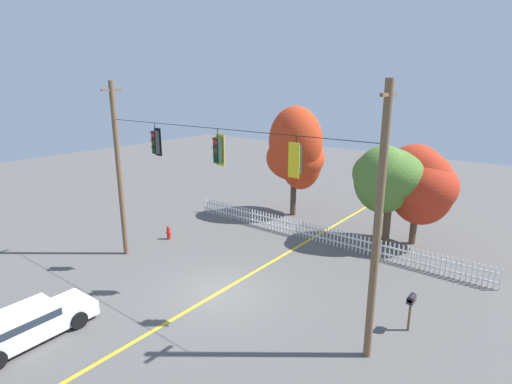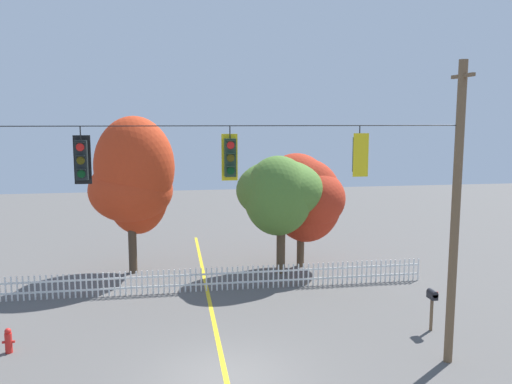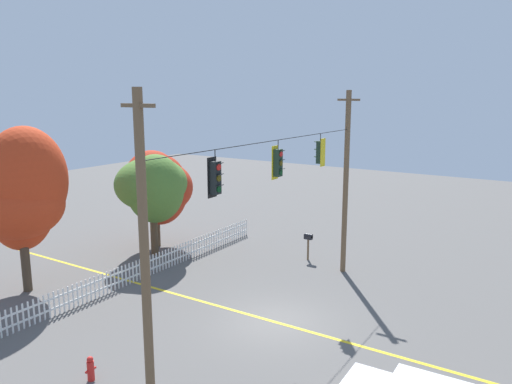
{
  "view_description": "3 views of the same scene",
  "coord_description": "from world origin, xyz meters",
  "px_view_note": "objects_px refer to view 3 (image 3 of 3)",
  "views": [
    {
      "loc": [
        10.84,
        -11.29,
        8.75
      ],
      "look_at": [
        0.59,
        1.86,
        4.22
      ],
      "focal_mm": 28.04,
      "sensor_mm": 36.0,
      "label": 1
    },
    {
      "loc": [
        -1.39,
        -13.84,
        7.25
      ],
      "look_at": [
        1.1,
        1.51,
        5.09
      ],
      "focal_mm": 36.76,
      "sensor_mm": 36.0,
      "label": 2
    },
    {
      "loc": [
        -15.61,
        -9.13,
        8.75
      ],
      "look_at": [
        1.48,
        1.81,
        4.73
      ],
      "focal_mm": 34.98,
      "sensor_mm": 36.0,
      "label": 3
    }
  ],
  "objects_px": {
    "autumn_maple_near_fence": "(22,195)",
    "autumn_oak_far_east": "(159,186)",
    "traffic_signal_northbound_secondary": "(278,163)",
    "autumn_maple_mid": "(153,186)",
    "traffic_signal_eastbound_side": "(215,178)",
    "traffic_signal_northbound_primary": "(320,152)",
    "roadside_mailbox": "(308,238)",
    "fire_hydrant": "(91,369)"
  },
  "relations": [
    {
      "from": "roadside_mailbox",
      "to": "traffic_signal_northbound_secondary",
      "type": "bearing_deg",
      "value": -162.6
    },
    {
      "from": "traffic_signal_northbound_primary",
      "to": "autumn_maple_near_fence",
      "type": "distance_m",
      "value": 13.14
    },
    {
      "from": "traffic_signal_northbound_primary",
      "to": "autumn_maple_near_fence",
      "type": "relative_size",
      "value": 0.19
    },
    {
      "from": "autumn_maple_near_fence",
      "to": "fire_hydrant",
      "type": "xyz_separation_m",
      "value": [
        -3.41,
        -8.27,
        -3.98
      ]
    },
    {
      "from": "traffic_signal_northbound_secondary",
      "to": "autumn_oak_far_east",
      "type": "xyz_separation_m",
      "value": [
        4.81,
        10.63,
        -2.69
      ]
    },
    {
      "from": "traffic_signal_eastbound_side",
      "to": "roadside_mailbox",
      "type": "bearing_deg",
      "value": 11.59
    },
    {
      "from": "roadside_mailbox",
      "to": "fire_hydrant",
      "type": "bearing_deg",
      "value": 178.01
    },
    {
      "from": "traffic_signal_eastbound_side",
      "to": "roadside_mailbox",
      "type": "height_order",
      "value": "traffic_signal_eastbound_side"
    },
    {
      "from": "autumn_maple_mid",
      "to": "fire_hydrant",
      "type": "xyz_separation_m",
      "value": [
        -10.05,
        -6.9,
        -3.48
      ]
    },
    {
      "from": "autumn_maple_near_fence",
      "to": "autumn_oak_far_east",
      "type": "xyz_separation_m",
      "value": [
        8.1,
        -0.38,
        -0.82
      ]
    },
    {
      "from": "autumn_maple_near_fence",
      "to": "autumn_oak_far_east",
      "type": "bearing_deg",
      "value": -2.65
    },
    {
      "from": "traffic_signal_northbound_secondary",
      "to": "autumn_maple_mid",
      "type": "distance_m",
      "value": 10.48
    },
    {
      "from": "traffic_signal_eastbound_side",
      "to": "roadside_mailbox",
      "type": "distance_m",
      "value": 12.31
    },
    {
      "from": "traffic_signal_northbound_secondary",
      "to": "autumn_maple_near_fence",
      "type": "bearing_deg",
      "value": 106.65
    },
    {
      "from": "traffic_signal_northbound_secondary",
      "to": "roadside_mailbox",
      "type": "height_order",
      "value": "traffic_signal_northbound_secondary"
    },
    {
      "from": "roadside_mailbox",
      "to": "autumn_maple_near_fence",
      "type": "bearing_deg",
      "value": 140.17
    },
    {
      "from": "traffic_signal_northbound_secondary",
      "to": "autumn_maple_mid",
      "type": "xyz_separation_m",
      "value": [
        3.35,
        9.64,
        -2.37
      ]
    },
    {
      "from": "traffic_signal_northbound_primary",
      "to": "autumn_oak_far_east",
      "type": "height_order",
      "value": "traffic_signal_northbound_primary"
    },
    {
      "from": "traffic_signal_northbound_primary",
      "to": "roadside_mailbox",
      "type": "height_order",
      "value": "traffic_signal_northbound_primary"
    },
    {
      "from": "traffic_signal_eastbound_side",
      "to": "autumn_maple_near_fence",
      "type": "bearing_deg",
      "value": 87.35
    },
    {
      "from": "roadside_mailbox",
      "to": "autumn_maple_mid",
      "type": "bearing_deg",
      "value": 117.53
    },
    {
      "from": "autumn_maple_near_fence",
      "to": "fire_hydrant",
      "type": "relative_size",
      "value": 9.21
    },
    {
      "from": "traffic_signal_eastbound_side",
      "to": "autumn_oak_far_east",
      "type": "height_order",
      "value": "traffic_signal_eastbound_side"
    },
    {
      "from": "roadside_mailbox",
      "to": "traffic_signal_eastbound_side",
      "type": "bearing_deg",
      "value": -168.41
    },
    {
      "from": "traffic_signal_northbound_secondary",
      "to": "autumn_oak_far_east",
      "type": "bearing_deg",
      "value": 65.65
    },
    {
      "from": "traffic_signal_eastbound_side",
      "to": "autumn_maple_near_fence",
      "type": "relative_size",
      "value": 0.2
    },
    {
      "from": "traffic_signal_northbound_secondary",
      "to": "autumn_maple_near_fence",
      "type": "height_order",
      "value": "autumn_maple_near_fence"
    },
    {
      "from": "traffic_signal_northbound_primary",
      "to": "fire_hydrant",
      "type": "xyz_separation_m",
      "value": [
        -10.29,
        2.76,
        -5.89
      ]
    },
    {
      "from": "autumn_oak_far_east",
      "to": "autumn_maple_mid",
      "type": "bearing_deg",
      "value": -145.81
    },
    {
      "from": "traffic_signal_eastbound_side",
      "to": "autumn_maple_mid",
      "type": "distance_m",
      "value": 12.23
    },
    {
      "from": "fire_hydrant",
      "to": "roadside_mailbox",
      "type": "distance_m",
      "value": 13.93
    },
    {
      "from": "autumn_maple_mid",
      "to": "autumn_oak_far_east",
      "type": "distance_m",
      "value": 1.79
    },
    {
      "from": "autumn_maple_mid",
      "to": "autumn_oak_far_east",
      "type": "relative_size",
      "value": 1.0
    },
    {
      "from": "traffic_signal_eastbound_side",
      "to": "autumn_oak_far_east",
      "type": "relative_size",
      "value": 0.26
    },
    {
      "from": "autumn_maple_mid",
      "to": "autumn_oak_far_east",
      "type": "height_order",
      "value": "autumn_oak_far_east"
    },
    {
      "from": "traffic_signal_eastbound_side",
      "to": "autumn_oak_far_east",
      "type": "bearing_deg",
      "value": 50.99
    },
    {
      "from": "autumn_oak_far_east",
      "to": "roadside_mailbox",
      "type": "height_order",
      "value": "autumn_oak_far_east"
    },
    {
      "from": "traffic_signal_northbound_secondary",
      "to": "traffic_signal_northbound_primary",
      "type": "xyz_separation_m",
      "value": [
        3.59,
        -0.02,
        0.04
      ]
    },
    {
      "from": "traffic_signal_northbound_primary",
      "to": "traffic_signal_eastbound_side",
      "type": "bearing_deg",
      "value": 179.85
    },
    {
      "from": "autumn_maple_near_fence",
      "to": "autumn_maple_mid",
      "type": "bearing_deg",
      "value": -11.63
    },
    {
      "from": "autumn_maple_near_fence",
      "to": "fire_hydrant",
      "type": "bearing_deg",
      "value": -112.39
    },
    {
      "from": "fire_hydrant",
      "to": "autumn_maple_mid",
      "type": "bearing_deg",
      "value": 34.48
    }
  ]
}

